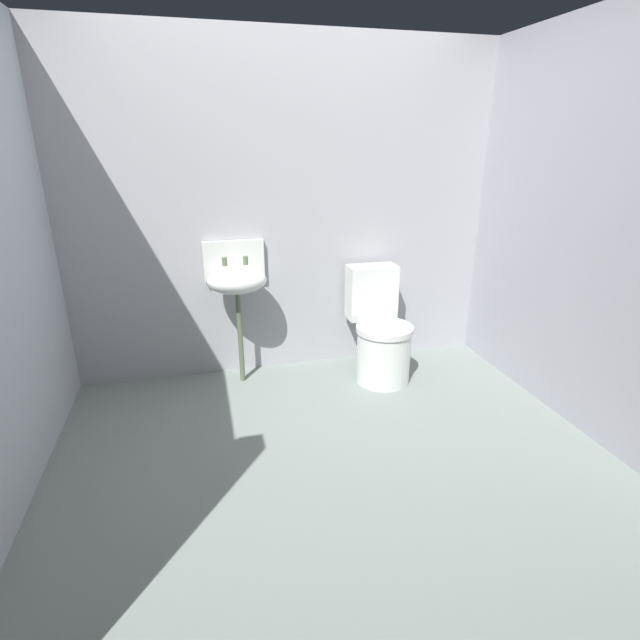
% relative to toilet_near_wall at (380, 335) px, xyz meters
% --- Properties ---
extents(ground_plane, '(3.43, 2.91, 0.08)m').
position_rel_toilet_near_wall_xyz_m(ground_plane, '(-0.59, -0.90, -0.36)').
color(ground_plane, slate).
extents(wall_back, '(3.43, 0.10, 2.31)m').
position_rel_toilet_near_wall_xyz_m(wall_back, '(-0.59, 0.40, 0.84)').
color(wall_back, '#A8A9AF').
rests_on(wall_back, ground).
extents(wall_right, '(0.10, 2.71, 2.31)m').
position_rel_toilet_near_wall_xyz_m(wall_right, '(0.97, -0.80, 0.84)').
color(wall_right, '#A5A3AE').
rests_on(wall_right, ground).
extents(toilet_near_wall, '(0.41, 0.60, 0.78)m').
position_rel_toilet_near_wall_xyz_m(toilet_near_wall, '(0.00, 0.00, 0.00)').
color(toilet_near_wall, white).
rests_on(toilet_near_wall, ground).
extents(sink, '(0.42, 0.35, 0.99)m').
position_rel_toilet_near_wall_xyz_m(sink, '(-0.98, 0.19, 0.43)').
color(sink, '#5B6A4D').
rests_on(sink, ground).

